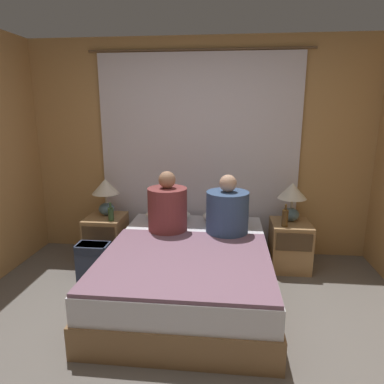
{
  "coord_description": "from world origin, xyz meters",
  "views": [
    {
      "loc": [
        0.34,
        -1.99,
        1.71
      ],
      "look_at": [
        0.0,
        1.23,
        0.93
      ],
      "focal_mm": 32.0,
      "sensor_mm": 36.0,
      "label": 1
    }
  ],
  "objects_px": {
    "lamp_right": "(292,196)",
    "person_left_in_bed": "(168,208)",
    "nightstand_left": "(106,238)",
    "person_right_in_bed": "(227,212)",
    "lamp_left": "(106,191)",
    "pillow_right": "(225,216)",
    "backpack_on_floor": "(94,259)",
    "beer_bottle_on_right_stand": "(285,218)",
    "nightstand_right": "(290,245)",
    "beer_bottle_on_left_stand": "(111,214)",
    "pillow_left": "(168,215)",
    "bed": "(189,271)"
  },
  "relations": [
    {
      "from": "lamp_right",
      "to": "person_left_in_bed",
      "type": "bearing_deg",
      "value": -163.76
    },
    {
      "from": "nightstand_left",
      "to": "person_right_in_bed",
      "type": "xyz_separation_m",
      "value": [
        1.39,
        -0.31,
        0.46
      ]
    },
    {
      "from": "nightstand_left",
      "to": "lamp_left",
      "type": "height_order",
      "value": "lamp_left"
    },
    {
      "from": "pillow_right",
      "to": "backpack_on_floor",
      "type": "height_order",
      "value": "pillow_right"
    },
    {
      "from": "pillow_right",
      "to": "lamp_left",
      "type": "bearing_deg",
      "value": -178.96
    },
    {
      "from": "lamp_left",
      "to": "beer_bottle_on_right_stand",
      "type": "distance_m",
      "value": 2.0
    },
    {
      "from": "nightstand_right",
      "to": "lamp_right",
      "type": "bearing_deg",
      "value": 90.0
    },
    {
      "from": "lamp_right",
      "to": "person_left_in_bed",
      "type": "height_order",
      "value": "person_left_in_bed"
    },
    {
      "from": "nightstand_right",
      "to": "person_left_in_bed",
      "type": "bearing_deg",
      "value": -166.41
    },
    {
      "from": "lamp_right",
      "to": "beer_bottle_on_right_stand",
      "type": "height_order",
      "value": "lamp_right"
    },
    {
      "from": "lamp_right",
      "to": "beer_bottle_on_left_stand",
      "type": "height_order",
      "value": "lamp_right"
    },
    {
      "from": "pillow_right",
      "to": "backpack_on_floor",
      "type": "xyz_separation_m",
      "value": [
        -1.33,
        -0.58,
        -0.32
      ]
    },
    {
      "from": "pillow_left",
      "to": "lamp_left",
      "type": "bearing_deg",
      "value": -178.0
    },
    {
      "from": "nightstand_left",
      "to": "pillow_left",
      "type": "relative_size",
      "value": 1.01
    },
    {
      "from": "backpack_on_floor",
      "to": "nightstand_left",
      "type": "bearing_deg",
      "value": 94.5
    },
    {
      "from": "lamp_left",
      "to": "person_right_in_bed",
      "type": "xyz_separation_m",
      "value": [
        1.39,
        -0.38,
        -0.08
      ]
    },
    {
      "from": "person_right_in_bed",
      "to": "beer_bottle_on_left_stand",
      "type": "xyz_separation_m",
      "value": [
        -1.27,
        0.18,
        -0.12
      ]
    },
    {
      "from": "pillow_right",
      "to": "pillow_left",
      "type": "bearing_deg",
      "value": 180.0
    },
    {
      "from": "backpack_on_floor",
      "to": "person_left_in_bed",
      "type": "bearing_deg",
      "value": 13.77
    },
    {
      "from": "pillow_left",
      "to": "backpack_on_floor",
      "type": "distance_m",
      "value": 0.95
    },
    {
      "from": "nightstand_left",
      "to": "pillow_right",
      "type": "height_order",
      "value": "pillow_right"
    },
    {
      "from": "nightstand_left",
      "to": "pillow_right",
      "type": "relative_size",
      "value": 1.01
    },
    {
      "from": "pillow_right",
      "to": "beer_bottle_on_right_stand",
      "type": "xyz_separation_m",
      "value": [
        0.62,
        -0.22,
        0.08
      ]
    },
    {
      "from": "nightstand_left",
      "to": "nightstand_right",
      "type": "relative_size",
      "value": 1.0
    },
    {
      "from": "backpack_on_floor",
      "to": "bed",
      "type": "bearing_deg",
      "value": -10.67
    },
    {
      "from": "bed",
      "to": "person_left_in_bed",
      "type": "distance_m",
      "value": 0.67
    },
    {
      "from": "nightstand_right",
      "to": "person_left_in_bed",
      "type": "distance_m",
      "value": 1.41
    },
    {
      "from": "bed",
      "to": "nightstand_right",
      "type": "xyz_separation_m",
      "value": [
        1.04,
        0.68,
        0.03
      ]
    },
    {
      "from": "nightstand_left",
      "to": "lamp_right",
      "type": "bearing_deg",
      "value": 1.77
    },
    {
      "from": "nightstand_right",
      "to": "beer_bottle_on_right_stand",
      "type": "height_order",
      "value": "beer_bottle_on_right_stand"
    },
    {
      "from": "nightstand_left",
      "to": "lamp_left",
      "type": "xyz_separation_m",
      "value": [
        0.0,
        0.06,
        0.54
      ]
    },
    {
      "from": "pillow_right",
      "to": "backpack_on_floor",
      "type": "bearing_deg",
      "value": -156.23
    },
    {
      "from": "pillow_right",
      "to": "person_left_in_bed",
      "type": "height_order",
      "value": "person_left_in_bed"
    },
    {
      "from": "nightstand_left",
      "to": "beer_bottle_on_left_stand",
      "type": "height_order",
      "value": "beer_bottle_on_left_stand"
    },
    {
      "from": "bed",
      "to": "pillow_left",
      "type": "height_order",
      "value": "pillow_left"
    },
    {
      "from": "nightstand_left",
      "to": "nightstand_right",
      "type": "distance_m",
      "value": 2.08
    },
    {
      "from": "nightstand_right",
      "to": "lamp_left",
      "type": "distance_m",
      "value": 2.15
    },
    {
      "from": "beer_bottle_on_left_stand",
      "to": "pillow_right",
      "type": "bearing_deg",
      "value": 9.96
    },
    {
      "from": "person_right_in_bed",
      "to": "nightstand_right",
      "type": "bearing_deg",
      "value": 24.38
    },
    {
      "from": "lamp_right",
      "to": "pillow_right",
      "type": "distance_m",
      "value": 0.76
    },
    {
      "from": "beer_bottle_on_right_stand",
      "to": "backpack_on_floor",
      "type": "bearing_deg",
      "value": -169.38
    },
    {
      "from": "person_left_in_bed",
      "to": "beer_bottle_on_right_stand",
      "type": "bearing_deg",
      "value": 8.65
    },
    {
      "from": "beer_bottle_on_right_stand",
      "to": "backpack_on_floor",
      "type": "relative_size",
      "value": 0.61
    },
    {
      "from": "person_right_in_bed",
      "to": "beer_bottle_on_left_stand",
      "type": "distance_m",
      "value": 1.29
    },
    {
      "from": "lamp_left",
      "to": "pillow_left",
      "type": "relative_size",
      "value": 0.83
    },
    {
      "from": "nightstand_left",
      "to": "nightstand_right",
      "type": "height_order",
      "value": "same"
    },
    {
      "from": "nightstand_right",
      "to": "pillow_left",
      "type": "relative_size",
      "value": 1.01
    },
    {
      "from": "lamp_right",
      "to": "beer_bottle_on_right_stand",
      "type": "relative_size",
      "value": 1.78
    },
    {
      "from": "pillow_left",
      "to": "beer_bottle_on_right_stand",
      "type": "height_order",
      "value": "beer_bottle_on_right_stand"
    },
    {
      "from": "pillow_right",
      "to": "bed",
      "type": "bearing_deg",
      "value": -112.96
    }
  ]
}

